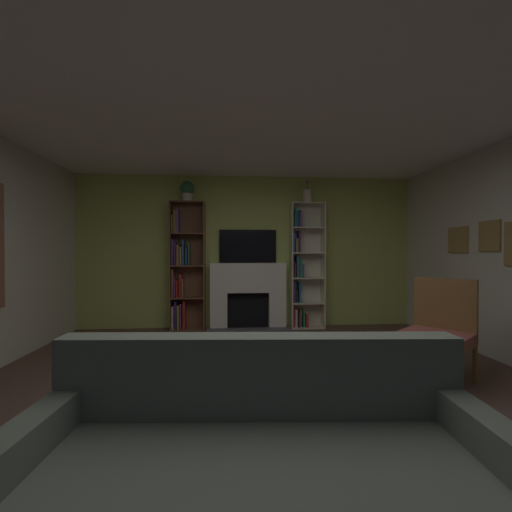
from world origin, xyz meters
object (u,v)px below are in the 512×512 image
Objects in this scene: fireplace at (248,294)px; couch at (260,482)px; potted_plant at (187,190)px; vase_with_flowers at (307,196)px; coffee_table at (249,389)px; bookshelf_left at (184,269)px; armchair at (438,329)px; tv at (248,246)px; bookshelf_right at (303,268)px.

fireplace reaches higher than couch.
potted_plant is 0.87× the size of vase_with_flowers.
potted_plant reaches higher than coffee_table.
fireplace is at bearing -0.60° from bookshelf_left.
fireplace is at bearing 126.05° from armchair.
coffee_table is (0.90, -3.46, -0.64)m from bookshelf_left.
vase_with_flowers is (2.10, -0.05, 1.25)m from bookshelf_left.
tv is (0.00, 0.09, 0.81)m from fireplace.
coffee_table is at bearing -153.82° from armchair.
fireplace is 4.28m from couch.
potted_plant is 0.16× the size of couch.
couch is at bearing -92.39° from tv.
bookshelf_right reaches higher than coffee_table.
bookshelf_right reaches higher than armchair.
coffee_table is (-0.18, -3.45, -0.22)m from fireplace.
tv reaches higher than coffee_table.
couch is 2.05× the size of armchair.
couch is at bearing -78.87° from potted_plant.
fireplace is at bearing 1.90° from potted_plant.
bookshelf_left is at bearing 146.76° from potted_plant.
bookshelf_right is 1.02× the size of couch.
tv is 0.46× the size of bookshelf_left.
potted_plant is at bearing -178.10° from fireplace.
fireplace is at bearing -179.66° from bookshelf_right.
fireplace is 0.65× the size of bookshelf_left.
bookshelf_right is 2.36m from potted_plant.
bookshelf_left reaches higher than coffee_table.
armchair is at bearing 26.18° from coffee_table.
coffee_table is at bearing -92.98° from tv.
bookshelf_right is 5.46× the size of vase_with_flowers.
bookshelf_left is 6.24× the size of potted_plant.
bookshelf_right is (2.03, -0.01, 0.01)m from bookshelf_left.
bookshelf_right is at bearing 75.21° from couch.
coffee_table is at bearing 90.20° from couch.
potted_plant reaches higher than tv.
fireplace is 1.04m from bookshelf_right.
vase_with_flowers is at bearing 70.67° from coffee_table.
fireplace is 0.65× the size of bookshelf_right.
tv is 2.85× the size of potted_plant.
tv is at bearing 87.02° from coffee_table.
armchair is at bearing -54.88° from tv.
potted_plant is (0.07, -0.05, 1.31)m from bookshelf_left.
vase_with_flowers is 4.82m from couch.
bookshelf_left is (-1.08, 0.01, 0.43)m from fireplace.
bookshelf_left is at bearing 179.40° from fireplace.
armchair is (1.98, 1.79, 0.22)m from couch.
bookshelf_left is 1.32m from potted_plant.
bookshelf_left reaches higher than armchair.
bookshelf_left and bookshelf_right have the same top height.
armchair is at bearing -53.95° from fireplace.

